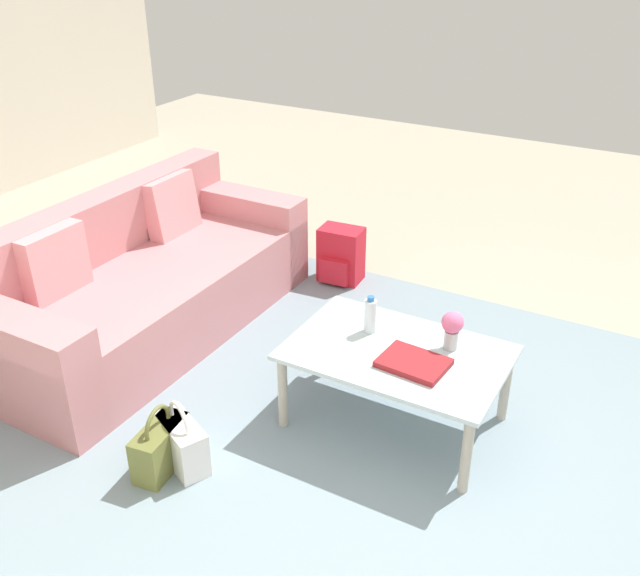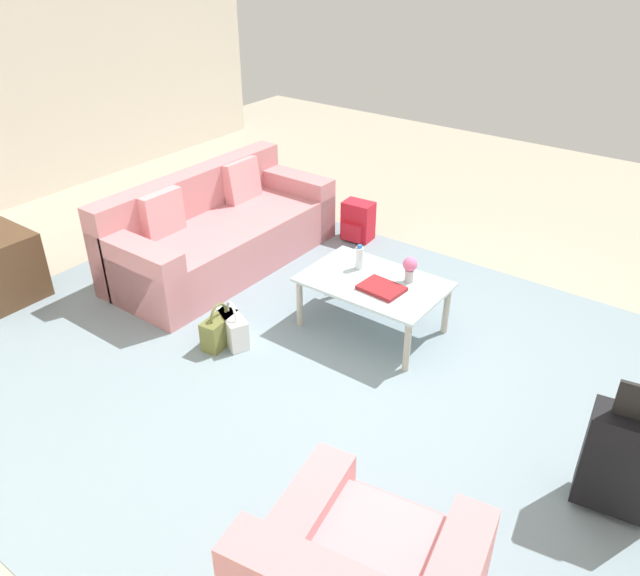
{
  "view_description": "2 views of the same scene",
  "coord_description": "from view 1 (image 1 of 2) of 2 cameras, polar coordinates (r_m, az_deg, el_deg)",
  "views": [
    {
      "loc": [
        -0.72,
        2.27,
        2.37
      ],
      "look_at": [
        0.72,
        -0.29,
        0.81
      ],
      "focal_mm": 40.0,
      "sensor_mm": 36.0,
      "label": 1
    },
    {
      "loc": [
        -1.74,
        3.05,
        2.8
      ],
      "look_at": [
        0.26,
        0.37,
        0.84
      ],
      "focal_mm": 35.0,
      "sensor_mm": 36.0,
      "label": 2
    }
  ],
  "objects": [
    {
      "name": "backpack_red",
      "position": [
        5.07,
        1.65,
        2.58
      ],
      "size": [
        0.32,
        0.27,
        0.4
      ],
      "color": "red",
      "rests_on": "ground"
    },
    {
      "name": "area_rug",
      "position": [
        3.41,
        -2.37,
        -15.94
      ],
      "size": [
        5.2,
        4.4,
        0.01
      ],
      "primitive_type": "cube",
      "color": "gray",
      "rests_on": "ground"
    },
    {
      "name": "ground_plane",
      "position": [
        3.36,
        8.7,
        -17.26
      ],
      "size": [
        12.0,
        12.0,
        0.0
      ],
      "primitive_type": "plane",
      "color": "#A89E89"
    },
    {
      "name": "couch",
      "position": [
        4.59,
        -14.27,
        0.18
      ],
      "size": [
        0.96,
        2.22,
        0.84
      ],
      "color": "#C67F84",
      "rests_on": "ground"
    },
    {
      "name": "handbag_white",
      "position": [
        3.53,
        -11.0,
        -12.02
      ],
      "size": [
        0.35,
        0.26,
        0.36
      ],
      "color": "white",
      "rests_on": "ground"
    },
    {
      "name": "water_bottle",
      "position": [
        3.65,
        4.04,
        -2.21
      ],
      "size": [
        0.06,
        0.06,
        0.2
      ],
      "color": "silver",
      "rests_on": "coffee_table"
    },
    {
      "name": "handbag_black",
      "position": [
        4.22,
        3.26,
        -4.15
      ],
      "size": [
        0.35,
        0.24,
        0.36
      ],
      "color": "black",
      "rests_on": "ground"
    },
    {
      "name": "handbag_olive",
      "position": [
        3.52,
        -12.62,
        -12.3
      ],
      "size": [
        0.18,
        0.34,
        0.36
      ],
      "color": "olive",
      "rests_on": "ground"
    },
    {
      "name": "coffee_table_book",
      "position": [
        3.45,
        7.5,
        -5.96
      ],
      "size": [
        0.33,
        0.26,
        0.03
      ],
      "primitive_type": "cube",
      "rotation": [
        0.0,
        0.0,
        -0.07
      ],
      "color": "maroon",
      "rests_on": "coffee_table"
    },
    {
      "name": "coffee_table",
      "position": [
        3.59,
        6.15,
        -5.73
      ],
      "size": [
        1.07,
        0.71,
        0.44
      ],
      "color": "silver",
      "rests_on": "ground"
    },
    {
      "name": "flower_vase",
      "position": [
        3.55,
        10.53,
        -3.09
      ],
      "size": [
        0.11,
        0.11,
        0.21
      ],
      "color": "#B2B7BC",
      "rests_on": "coffee_table"
    }
  ]
}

